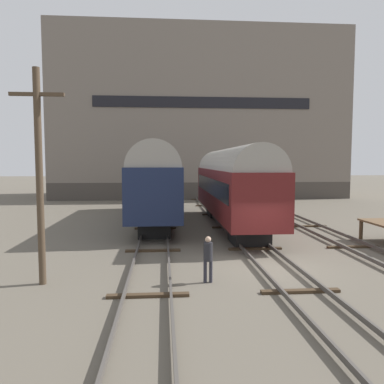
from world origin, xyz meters
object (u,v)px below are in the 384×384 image
train_car_maroon (232,182)px  person_worker (208,255)px  train_car_navy (156,178)px  utility_pole (39,173)px

train_car_maroon → person_worker: bearing=-104.5°
train_car_navy → person_worker: (2.05, -13.85, -2.08)m
utility_pole → train_car_navy: bearing=74.7°
train_car_navy → utility_pole: 14.08m
train_car_navy → utility_pole: (-3.71, -13.56, 0.79)m
train_car_navy → utility_pole: size_ratio=2.15×
train_car_navy → train_car_maroon: 5.64m
person_worker → utility_pole: 6.44m
train_car_navy → train_car_maroon: size_ratio=1.03×
train_car_maroon → train_car_navy: bearing=151.0°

